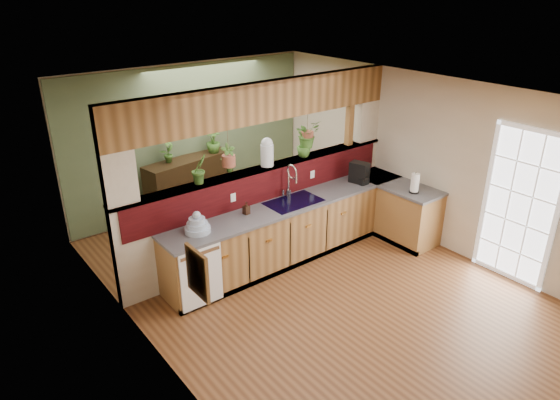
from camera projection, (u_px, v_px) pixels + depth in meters
ground at (324, 290)px, 6.73m from camera, size 4.60×7.00×0.01m
ceiling at (332, 99)px, 5.68m from camera, size 4.60×7.00×0.01m
wall_back at (192, 138)px, 8.73m from camera, size 4.60×0.02×2.60m
wall_left at (157, 261)px, 4.92m from camera, size 0.02×7.00×2.60m
wall_right at (440, 164)px, 7.50m from camera, size 0.02×7.00×2.60m
pass_through_partition at (266, 179)px, 7.24m from camera, size 4.60×0.21×2.60m
pass_through_ledge at (264, 168)px, 7.15m from camera, size 4.60×0.21×0.04m
header_beam at (263, 102)px, 6.77m from camera, size 4.60×0.15×0.55m
sage_backwall at (192, 138)px, 8.72m from camera, size 4.55×0.02×2.55m
countertop at (327, 221)px, 7.65m from camera, size 4.14×1.52×0.90m
dishwasher at (202, 277)px, 6.20m from camera, size 0.58×0.03×0.82m
navy_sink at (293, 207)px, 7.25m from camera, size 0.82×0.50×0.18m
french_door at (519, 208)px, 6.65m from camera, size 0.06×1.02×2.16m
framed_print at (198, 273)px, 4.25m from camera, size 0.04×0.35×0.45m
faucet at (290, 180)px, 7.24m from camera, size 0.23×0.23×0.52m
dish_stack at (197, 226)px, 6.31m from camera, size 0.33×0.33×0.29m
soap_dispenser at (246, 208)px, 6.81m from camera, size 0.09×0.09×0.18m
coffee_maker at (360, 174)px, 7.84m from camera, size 0.18×0.30×0.33m
paper_towel at (415, 183)px, 7.48m from camera, size 0.15×0.15×0.32m
glass_jar at (267, 152)px, 7.09m from camera, size 0.19×0.19×0.42m
ledge_plant_left at (199, 169)px, 6.48m from camera, size 0.25×0.22×0.40m
ledge_plant_right at (304, 144)px, 7.49m from camera, size 0.23×0.23×0.38m
hanging_plant_a at (228, 149)px, 6.66m from camera, size 0.23×0.18×0.52m
hanging_plant_b at (307, 123)px, 7.39m from camera, size 0.38×0.33×0.54m
shelving_console at (191, 188)px, 8.75m from camera, size 1.69×0.70×1.09m
shelf_plant_a at (167, 149)px, 8.23m from camera, size 0.29×0.25×0.47m
shelf_plant_b at (213, 141)px, 8.73m from camera, size 0.30×0.30×0.44m
floor_plant at (269, 195)px, 8.67m from camera, size 0.90×0.84×0.83m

